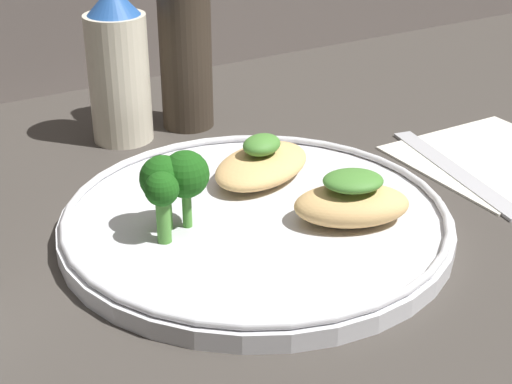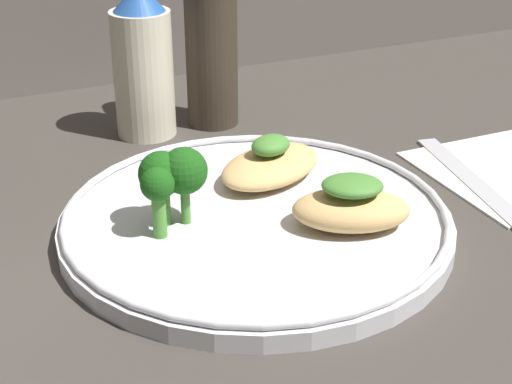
{
  "view_description": "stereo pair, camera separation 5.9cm",
  "coord_description": "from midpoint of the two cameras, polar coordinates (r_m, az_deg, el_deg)",
  "views": [
    {
      "loc": [
        -26.66,
        -45.08,
        29.95
      ],
      "look_at": [
        0.0,
        0.0,
        3.4
      ],
      "focal_mm": 55.0,
      "sensor_mm": 36.0,
      "label": 1
    },
    {
      "loc": [
        -21.45,
        -47.78,
        29.95
      ],
      "look_at": [
        0.0,
        0.0,
        3.4
      ],
      "focal_mm": 55.0,
      "sensor_mm": 36.0,
      "label": 2
    }
  ],
  "objects": [
    {
      "name": "broccoli_bunch",
      "position": [
        0.56,
        -3.29,
        1.01
      ],
      "size": [
        5.37,
        4.78,
        6.03
      ],
      "color": "#4C8E38",
      "rests_on": "plate"
    },
    {
      "name": "fork",
      "position": [
        0.71,
        17.52,
        0.92
      ],
      "size": [
        5.13,
        18.63,
        0.6
      ],
      "color": "#B2B2B7",
      "rests_on": "ground_plane"
    },
    {
      "name": "grilled_meat_middle",
      "position": [
        0.65,
        3.65,
        1.99
      ],
      "size": [
        11.71,
        9.95,
        3.75
      ],
      "color": "tan",
      "rests_on": "plate"
    },
    {
      "name": "ground_plane",
      "position": [
        0.61,
        2.78,
        -3.37
      ],
      "size": [
        180.0,
        180.0,
        1.0
      ],
      "primitive_type": "cube",
      "color": "#3D3833"
    },
    {
      "name": "plate",
      "position": [
        0.6,
        2.81,
        -2.13
      ],
      "size": [
        29.91,
        29.91,
        2.0
      ],
      "color": "silver",
      "rests_on": "ground_plane"
    },
    {
      "name": "grilled_meat_front",
      "position": [
        0.58,
        9.81,
        -1.12
      ],
      "size": [
        10.08,
        8.33,
        4.0
      ],
      "color": "tan",
      "rests_on": "plate"
    },
    {
      "name": "sauce_bottle",
      "position": [
        0.76,
        -6.03,
        9.2
      ],
      "size": [
        5.77,
        5.77,
        14.88
      ],
      "color": "beige",
      "rests_on": "ground_plane"
    },
    {
      "name": "pepper_grinder",
      "position": [
        0.78,
        -1.09,
        11.35
      ],
      "size": [
        5.12,
        5.12,
        20.14
      ],
      "color": "#382D23",
      "rests_on": "ground_plane"
    }
  ]
}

